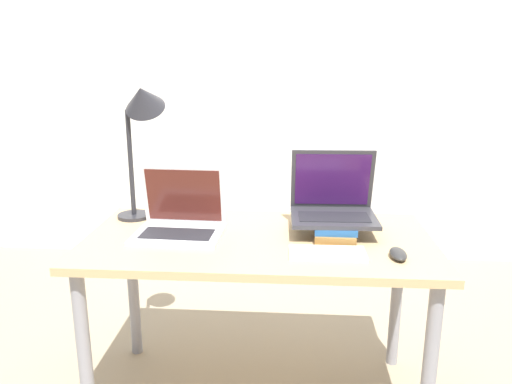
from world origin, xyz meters
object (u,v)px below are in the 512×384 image
Objects in this scene: wireless_keyboard at (327,253)px; laptop_on_books at (333,205)px; mouse at (398,254)px; laptop_left at (180,221)px; book_stack at (335,227)px; desk_lamp at (141,114)px.

laptop_on_books is at bearing 82.19° from wireless_keyboard.
laptop_left is at bearing 166.84° from mouse.
book_stack is 0.47× the size of desk_lamp.
laptop_left reaches higher than mouse.
desk_lamp reaches higher than mouse.
laptop_left is 3.01× the size of mouse.
wireless_keyboard is 0.24m from mouse.
mouse is 0.19× the size of desk_lamp.
book_stack is 1.05× the size of wireless_keyboard.
book_stack is 0.84× the size of laptop_on_books.
desk_lamp is (-0.74, 0.33, 0.44)m from wireless_keyboard.
laptop_left is 0.46m from desk_lamp.
laptop_left is at bearing -176.13° from book_stack.
book_stack is at bearing -79.52° from laptop_on_books.
desk_lamp is (-0.78, 0.11, 0.42)m from book_stack.
mouse is at bearing -52.05° from laptop_on_books.
mouse is at bearing -19.31° from desk_lamp.
laptop_on_books is at bearing 127.95° from mouse.
laptop_on_books is at bearing 100.48° from book_stack.
laptop_left is 1.02× the size of laptop_on_books.
laptop_on_books reaches higher than wireless_keyboard.
wireless_keyboard is at bearing -97.81° from laptop_on_books.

